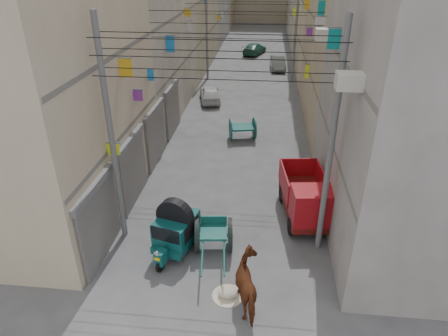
# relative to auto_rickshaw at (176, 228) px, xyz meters

# --- Properties ---
(shutters_left) EXTENTS (0.18, 14.40, 2.88)m
(shutters_left) POSITION_rel_auto_rickshaw_xyz_m (-2.48, 5.08, 0.55)
(shutters_left) COLOR #525358
(shutters_left) RESTS_ON ground
(signboards) EXTENTS (8.22, 40.52, 5.67)m
(signboards) POSITION_rel_auto_rickshaw_xyz_m (1.43, 16.36, 2.49)
(signboards) COLOR #0B807E
(signboards) RESTS_ON ground
(ac_units) EXTENTS (0.70, 6.55, 3.35)m
(ac_units) POSITION_rel_auto_rickshaw_xyz_m (5.09, 2.37, 6.49)
(ac_units) COLOR beige
(ac_units) RESTS_ON ground
(utility_poles) EXTENTS (7.40, 22.20, 8.00)m
(utility_poles) POSITION_rel_auto_rickshaw_xyz_m (1.44, 11.70, 3.06)
(utility_poles) COLOR #5F5F61
(utility_poles) RESTS_ON ground
(overhead_cables) EXTENTS (7.40, 22.52, 1.12)m
(overhead_cables) POSITION_rel_auto_rickshaw_xyz_m (1.44, 9.10, 5.82)
(overhead_cables) COLOR black
(overhead_cables) RESTS_ON ground
(auto_rickshaw) EXTENTS (1.69, 2.36, 1.60)m
(auto_rickshaw) POSITION_rel_auto_rickshaw_xyz_m (0.00, 0.00, 0.00)
(auto_rickshaw) COLOR black
(auto_rickshaw) RESTS_ON ground
(tonga_cart) EXTENTS (1.43, 2.87, 1.25)m
(tonga_cart) POSITION_rel_auto_rickshaw_xyz_m (1.32, 0.16, -0.29)
(tonga_cart) COLOR black
(tonga_cart) RESTS_ON ground
(mini_truck) EXTENTS (2.00, 3.68, 1.97)m
(mini_truck) POSITION_rel_auto_rickshaw_xyz_m (4.69, 2.20, 0.00)
(mini_truck) COLOR black
(mini_truck) RESTS_ON ground
(second_cart) EXTENTS (1.68, 1.55, 1.27)m
(second_cart) POSITION_rel_auto_rickshaw_xyz_m (1.68, 10.05, -0.26)
(second_cart) COLOR #124E48
(second_cart) RESTS_ON ground
(feed_sack) EXTENTS (0.61, 0.49, 0.31)m
(feed_sack) POSITION_rel_auto_rickshaw_xyz_m (2.03, -2.01, -0.79)
(feed_sack) COLOR beige
(feed_sack) RESTS_ON ground
(horse) EXTENTS (1.41, 2.07, 1.60)m
(horse) POSITION_rel_auto_rickshaw_xyz_m (2.74, -2.30, -0.14)
(horse) COLOR maroon
(horse) RESTS_ON ground
(distant_car_white) EXTENTS (2.06, 3.63, 1.16)m
(distant_car_white) POSITION_rel_auto_rickshaw_xyz_m (-1.10, 16.62, -0.36)
(distant_car_white) COLOR silver
(distant_car_white) RESTS_ON ground
(distant_car_grey) EXTENTS (1.48, 3.66, 1.18)m
(distant_car_grey) POSITION_rel_auto_rickshaw_xyz_m (3.88, 26.46, -0.35)
(distant_car_grey) COLOR #5A605E
(distant_car_grey) RESTS_ON ground
(distant_car_green) EXTENTS (2.73, 4.30, 1.16)m
(distant_car_green) POSITION_rel_auto_rickshaw_xyz_m (1.46, 32.76, -0.36)
(distant_car_green) COLOR #1F5D44
(distant_car_green) RESTS_ON ground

